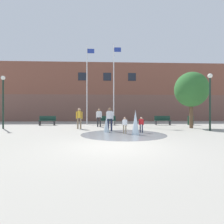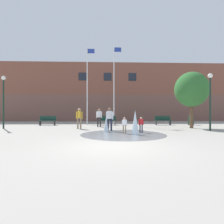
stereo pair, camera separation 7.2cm
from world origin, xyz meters
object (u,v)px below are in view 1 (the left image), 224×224
adult_near_bench (79,117)px  flagpole_right (114,82)px  child_in_fountain (125,124)px  trash_can (191,120)px  adult_in_red (110,117)px  teen_by_trashcan (99,116)px  park_bench_far_right (163,120)px  child_with_pink_shirt (141,123)px  lamp_post_right_lane (210,93)px  lamp_post_left_lane (3,94)px  flagpole_left (87,82)px  street_tree_near_building (191,90)px  park_bench_center (108,120)px  park_bench_under_left_flagpole (47,120)px

adult_near_bench → flagpole_right: (2.92, 4.36, 3.48)m
child_in_fountain → trash_can: bearing=-73.0°
adult_in_red → teen_by_trashcan: bearing=-132.3°
park_bench_far_right → child_with_pink_shirt: child_with_pink_shirt is taller
adult_in_red → lamp_post_right_lane: 7.15m
park_bench_far_right → child_in_fountain: child_in_fountain is taller
adult_near_bench → lamp_post_left_lane: bearing=87.0°
flagpole_left → lamp_post_right_lane: 11.06m
flagpole_left → park_bench_far_right: bearing=-4.8°
street_tree_near_building → child_with_pink_shirt: bearing=-148.5°
park_bench_center → teen_by_trashcan: (-0.79, -1.97, 0.45)m
street_tree_near_building → flagpole_left: bearing=155.0°
park_bench_far_right → flagpole_left: (-7.58, 0.63, 3.84)m
park_bench_far_right → street_tree_near_building: 4.50m
park_bench_center → adult_near_bench: adult_near_bench is taller
park_bench_under_left_flagpole → adult_in_red: 8.01m
park_bench_under_left_flagpole → flagpole_right: bearing=4.8°
lamp_post_left_lane → park_bench_center: bearing=21.2°
child_with_pink_shirt → trash_can: (6.29, 6.19, -0.13)m
child_with_pink_shirt → adult_in_red: (-1.96, 1.06, 0.35)m
park_bench_center → park_bench_far_right: (5.51, 0.02, 0.00)m
park_bench_center → adult_in_red: size_ratio=1.01×
park_bench_center → flagpole_right: bearing=44.4°
trash_can → child_in_fountain: bearing=-138.0°
adult_in_red → child_in_fountain: (0.85, -1.53, -0.35)m
park_bench_under_left_flagpole → child_with_pink_shirt: (7.92, -6.39, 0.10)m
adult_near_bench → child_in_fountain: (3.16, -3.06, -0.35)m
park_bench_center → flagpole_right: 4.04m
flagpole_right → child_in_fountain: bearing=-88.1°
teen_by_trashcan → child_in_fountain: bearing=60.8°
child_in_fountain → lamp_post_right_lane: bearing=-102.5°
adult_near_bench → flagpole_left: size_ratio=0.20×
flagpole_left → trash_can: (10.37, -0.76, -3.87)m
flagpole_right → lamp_post_right_lane: size_ratio=2.10×
park_bench_far_right → lamp_post_right_lane: bearing=-74.5°
park_bench_under_left_flagpole → teen_by_trashcan: bearing=-22.0°
flagpole_left → park_bench_center: bearing=-17.5°
flagpole_left → street_tree_near_building: bearing=-25.0°
park_bench_far_right → flagpole_right: flagpole_right is taller
park_bench_under_left_flagpole → child_in_fountain: child_in_fountain is taller
park_bench_under_left_flagpole → flagpole_right: flagpole_right is taller
child_with_pink_shirt → flagpole_left: bearing=112.4°
teen_by_trashcan → child_in_fountain: teen_by_trashcan is taller
child_with_pink_shirt → lamp_post_left_lane: (-10.26, 3.09, 2.10)m
child_in_fountain → lamp_post_right_lane: lamp_post_right_lane is taller
lamp_post_left_lane → lamp_post_right_lane: bearing=-8.2°
adult_in_red → trash_can: adult_in_red is taller
adult_in_red → flagpole_right: (0.60, 5.89, 3.48)m
park_bench_center → flagpole_right: (0.67, 0.65, 3.93)m
flagpole_left → lamp_post_left_lane: flagpole_left is taller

